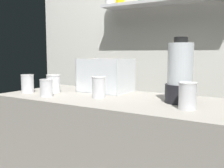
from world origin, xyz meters
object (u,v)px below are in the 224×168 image
Objects in this scene: juice_cup_mango_far_left at (27,85)px; juice_cup_orange_far_right at (187,98)px; blender_pitcher at (180,75)px; juice_cup_mango_middle at (46,89)px; carrot_display_bin at (106,81)px; juice_cup_mango_left at (53,85)px; juice_cup_mango_right at (99,89)px.

juice_cup_mango_far_left is 1.07m from juice_cup_orange_far_right.
blender_pitcher is 0.80m from juice_cup_mango_middle.
juice_cup_orange_far_right is (0.84, 0.08, 0.01)m from juice_cup_mango_middle.
carrot_display_bin reaches higher than juice_cup_mango_middle.
juice_cup_mango_middle is at bearing -13.30° from juice_cup_mango_far_left.
blender_pitcher is 0.19m from juice_cup_orange_far_right.
juice_cup_mango_far_left is 0.94× the size of juice_cup_orange_far_right.
juice_cup_mango_left is (0.15, 0.09, -0.00)m from juice_cup_mango_far_left.
blender_pitcher is 2.70× the size of juice_cup_orange_far_right.
juice_cup_mango_far_left is (-0.99, -0.17, -0.10)m from blender_pitcher.
juice_cup_orange_far_right is at bearing 1.52° from juice_cup_mango_far_left.
carrot_display_bin is at bearing 36.42° from juice_cup_mango_far_left.
juice_cup_mango_middle is at bearing -157.05° from juice_cup_mango_right.
juice_cup_mango_far_left reaches higher than juice_cup_mango_middle.
juice_cup_mango_middle is (0.08, -0.15, -0.00)m from juice_cup_mango_left.
juice_cup_mango_far_left is at bearing -178.48° from juice_cup_orange_far_right.
blender_pitcher is 2.88× the size of juice_cup_mango_left.
carrot_display_bin reaches higher than juice_cup_orange_far_right.
blender_pitcher is at bearing 5.64° from juice_cup_mango_left.
blender_pitcher reaches higher than carrot_display_bin.
juice_cup_mango_left reaches higher than juice_cup_mango_middle.
juice_cup_mango_far_left is 1.00× the size of juice_cup_mango_left.
juice_cup_mango_middle is 0.84m from juice_cup_orange_far_right.
blender_pitcher is at bearing 16.89° from juice_cup_mango_middle.
carrot_display_bin is 2.50× the size of juice_cup_orange_far_right.
juice_cup_orange_far_right is (0.54, -0.04, 0.00)m from juice_cup_mango_right.
juice_cup_mango_middle is (-0.75, -0.23, -0.10)m from blender_pitcher.
juice_cup_mango_left is 0.39m from juice_cup_mango_right.
juice_cup_mango_far_left is 1.14× the size of juice_cup_mango_middle.
juice_cup_mango_right is (0.53, 0.07, 0.00)m from juice_cup_mango_far_left.
juice_cup_mango_middle is (-0.20, -0.37, -0.02)m from carrot_display_bin.
carrot_display_bin is 0.58m from blender_pitcher.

